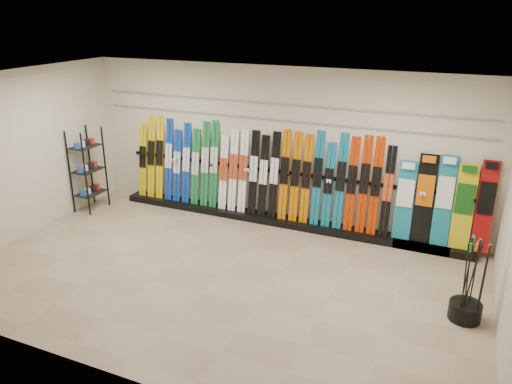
% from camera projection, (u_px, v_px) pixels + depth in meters
% --- Properties ---
extents(floor, '(8.00, 8.00, 0.00)m').
position_uv_depth(floor, '(219.00, 275.00, 7.90)').
color(floor, gray).
rests_on(floor, ground).
extents(back_wall, '(8.00, 0.00, 8.00)m').
position_uv_depth(back_wall, '(278.00, 146.00, 9.52)').
color(back_wall, beige).
rests_on(back_wall, floor).
extents(left_wall, '(0.00, 5.00, 5.00)m').
position_uv_depth(left_wall, '(18.00, 156.00, 8.87)').
color(left_wall, beige).
rests_on(left_wall, floor).
extents(ceiling, '(8.00, 8.00, 0.00)m').
position_uv_depth(ceiling, '(214.00, 84.00, 6.85)').
color(ceiling, silver).
rests_on(ceiling, back_wall).
extents(ski_rack_base, '(8.00, 0.40, 0.12)m').
position_uv_depth(ski_rack_base, '(283.00, 221.00, 9.75)').
color(ski_rack_base, black).
rests_on(ski_rack_base, floor).
extents(skis, '(5.37, 0.30, 1.81)m').
position_uv_depth(skis, '(255.00, 172.00, 9.75)').
color(skis, '#DEBC05').
rests_on(skis, ski_rack_base).
extents(snowboards, '(1.57, 0.24, 1.57)m').
position_uv_depth(snowboards, '(444.00, 203.00, 8.46)').
color(snowboards, '#14728C').
rests_on(snowboards, ski_rack_base).
extents(accessory_rack, '(0.40, 0.60, 1.71)m').
position_uv_depth(accessory_rack, '(88.00, 170.00, 10.22)').
color(accessory_rack, black).
rests_on(accessory_rack, floor).
extents(pole_bin, '(0.43, 0.43, 0.25)m').
position_uv_depth(pole_bin, '(465.00, 311.00, 6.76)').
color(pole_bin, black).
rests_on(pole_bin, floor).
extents(ski_poles, '(0.27, 0.36, 1.18)m').
position_uv_depth(ski_poles, '(472.00, 281.00, 6.55)').
color(ski_poles, black).
rests_on(ski_poles, pole_bin).
extents(slatwall_rail_0, '(7.60, 0.02, 0.03)m').
position_uv_depth(slatwall_rail_0, '(278.00, 120.00, 9.33)').
color(slatwall_rail_0, gray).
rests_on(slatwall_rail_0, back_wall).
extents(slatwall_rail_1, '(7.60, 0.02, 0.03)m').
position_uv_depth(slatwall_rail_1, '(278.00, 104.00, 9.23)').
color(slatwall_rail_1, gray).
rests_on(slatwall_rail_1, back_wall).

